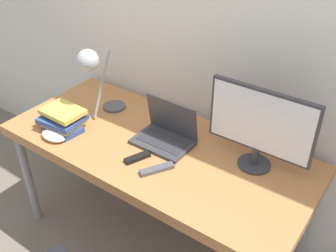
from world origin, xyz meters
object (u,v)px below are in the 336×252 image
(desk_lamp, at_px, (92,69))
(game_controller, at_px, (54,135))
(monitor, at_px, (260,125))
(book_stack, at_px, (62,119))
(laptop, at_px, (166,134))

(desk_lamp, distance_m, game_controller, 0.42)
(monitor, xyz_separation_m, book_stack, (-1.01, -0.32, -0.18))
(monitor, distance_m, book_stack, 1.08)
(laptop, distance_m, game_controller, 0.61)
(laptop, bearing_deg, monitor, 11.24)
(laptop, height_order, book_stack, laptop)
(book_stack, relative_size, game_controller, 1.72)
(desk_lamp, height_order, game_controller, desk_lamp)
(monitor, bearing_deg, laptop, -168.76)
(monitor, xyz_separation_m, game_controller, (-0.98, -0.42, -0.22))
(desk_lamp, relative_size, book_stack, 1.60)
(laptop, xyz_separation_m, desk_lamp, (-0.46, -0.04, 0.27))
(laptop, xyz_separation_m, game_controller, (-0.51, -0.33, -0.03))
(monitor, relative_size, book_stack, 1.90)
(monitor, height_order, game_controller, monitor)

